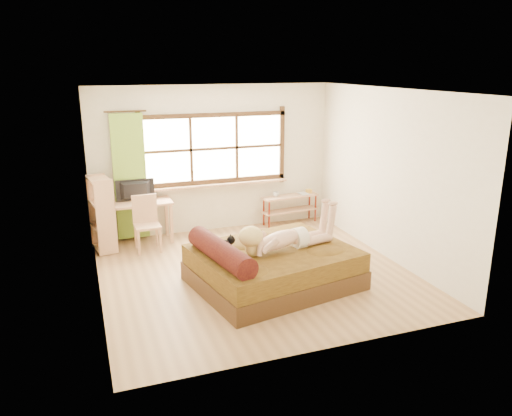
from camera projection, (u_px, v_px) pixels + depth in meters
name	position (u px, v px, depth m)	size (l,w,h in m)	color
floor	(255.00, 273.00, 7.57)	(4.50, 4.50, 0.00)	#9E754C
ceiling	(255.00, 90.00, 6.81)	(4.50, 4.50, 0.00)	white
wall_back	(214.00, 159.00, 9.22)	(4.50, 4.50, 0.00)	silver
wall_front	(328.00, 235.00, 5.16)	(4.50, 4.50, 0.00)	silver
wall_left	(92.00, 200.00, 6.46)	(4.50, 4.50, 0.00)	silver
wall_right	(388.00, 175.00, 7.92)	(4.50, 4.50, 0.00)	silver
window	(214.00, 151.00, 9.15)	(2.80, 0.16, 1.46)	#FFEDBF
curtain	(130.00, 177.00, 8.67)	(0.55, 0.10, 2.20)	olive
bed	(270.00, 266.00, 7.07)	(2.43, 2.09, 0.81)	#382311
woman	(285.00, 227.00, 6.94)	(1.50, 0.43, 0.64)	tan
kitten	(222.00, 244.00, 6.85)	(0.32, 0.13, 0.26)	black
desk	(137.00, 207.00, 8.67)	(1.20, 0.57, 0.74)	tan
monitor	(136.00, 191.00, 8.63)	(0.66, 0.09, 0.38)	black
chair	(146.00, 220.00, 8.40)	(0.42, 0.42, 0.93)	tan
pipe_shelf	(291.00, 203.00, 9.80)	(1.17, 0.41, 0.65)	tan
cup	(276.00, 194.00, 9.65)	(0.12, 0.12, 0.10)	gray
book	(300.00, 194.00, 9.82)	(0.17, 0.23, 0.02)	gray
bookshelf	(102.00, 214.00, 8.30)	(0.41, 0.60, 1.26)	tan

